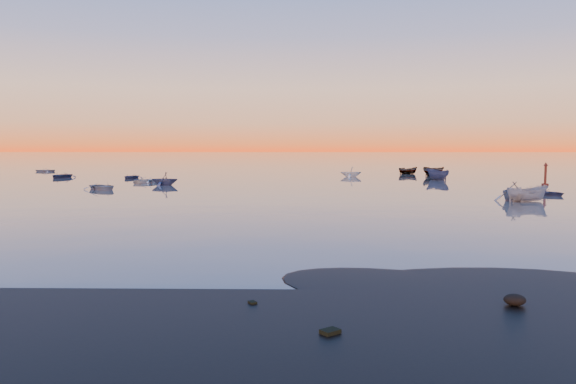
{
  "coord_description": "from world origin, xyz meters",
  "views": [
    {
      "loc": [
        -1.12,
        -21.3,
        4.83
      ],
      "look_at": [
        -2.11,
        28.0,
        0.73
      ],
      "focal_mm": 35.0,
      "sensor_mm": 36.0,
      "label": 1
    }
  ],
  "objects_px": {
    "boat_near_left": "(103,190)",
    "boat_near_center": "(527,202)",
    "boat_near_right": "(513,201)",
    "channel_marker": "(545,176)"
  },
  "relations": [
    {
      "from": "boat_near_center",
      "to": "boat_near_right",
      "type": "distance_m",
      "value": 1.13
    },
    {
      "from": "boat_near_right",
      "to": "boat_near_left",
      "type": "bearing_deg",
      "value": -22.47
    },
    {
      "from": "boat_near_right",
      "to": "channel_marker",
      "type": "bearing_deg",
      "value": -125.91
    },
    {
      "from": "boat_near_center",
      "to": "channel_marker",
      "type": "height_order",
      "value": "channel_marker"
    },
    {
      "from": "channel_marker",
      "to": "boat_near_right",
      "type": "bearing_deg",
      "value": -119.77
    },
    {
      "from": "boat_near_left",
      "to": "boat_near_center",
      "type": "relative_size",
      "value": 1.08
    },
    {
      "from": "boat_near_left",
      "to": "boat_near_center",
      "type": "distance_m",
      "value": 43.04
    },
    {
      "from": "boat_near_right",
      "to": "boat_near_center",
      "type": "bearing_deg",
      "value": 148.5
    },
    {
      "from": "channel_marker",
      "to": "boat_near_center",
      "type": "bearing_deg",
      "value": -116.97
    },
    {
      "from": "boat_near_center",
      "to": "boat_near_right",
      "type": "xyz_separation_m",
      "value": [
        -1.02,
        0.48,
        0.0
      ]
    }
  ]
}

